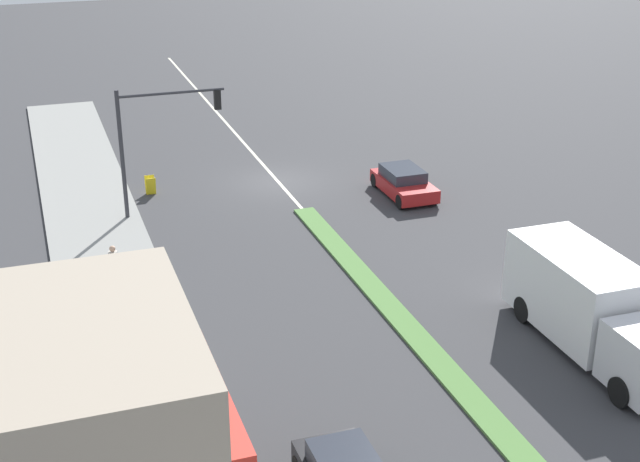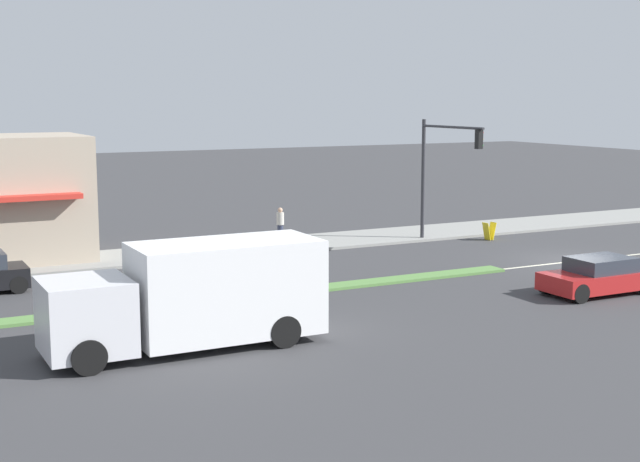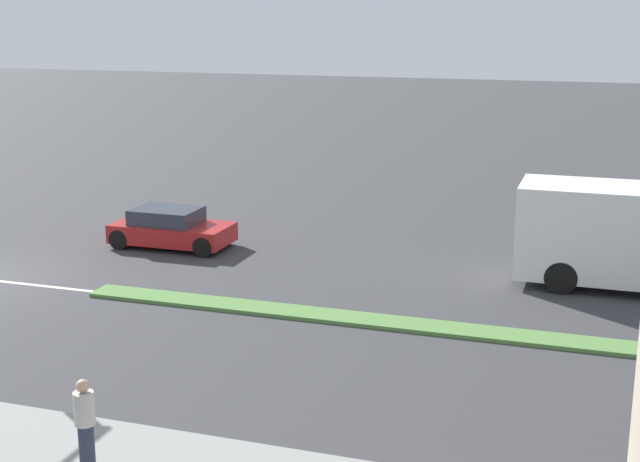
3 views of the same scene
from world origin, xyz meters
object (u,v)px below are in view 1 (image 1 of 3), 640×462
object	(u,v)px
pedestrian	(114,266)
warning_aframe_sign	(150,185)
delivery_truck	(592,306)
hatchback_red	(404,183)
traffic_signal_main	(154,130)

from	to	relation	value
pedestrian	warning_aframe_sign	bearing A→B (deg)	-106.09
delivery_truck	hatchback_red	bearing A→B (deg)	-90.00
pedestrian	warning_aframe_sign	xyz separation A→B (m)	(-2.79, -9.66, -0.58)
delivery_truck	hatchback_red	size ratio (longest dim) A/B	1.94
traffic_signal_main	pedestrian	bearing A→B (deg)	68.04
traffic_signal_main	delivery_truck	distance (m)	19.43
pedestrian	delivery_truck	bearing A→B (deg)	147.28
warning_aframe_sign	delivery_truck	bearing A→B (deg)	120.83
pedestrian	traffic_signal_main	bearing A→B (deg)	-111.96
warning_aframe_sign	delivery_truck	world-z (taller)	delivery_truck
traffic_signal_main	delivery_truck	size ratio (longest dim) A/B	0.75
delivery_truck	hatchback_red	world-z (taller)	delivery_truck
pedestrian	delivery_truck	distance (m)	16.50
pedestrian	warning_aframe_sign	size ratio (longest dim) A/B	2.00
delivery_truck	warning_aframe_sign	bearing A→B (deg)	-59.17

